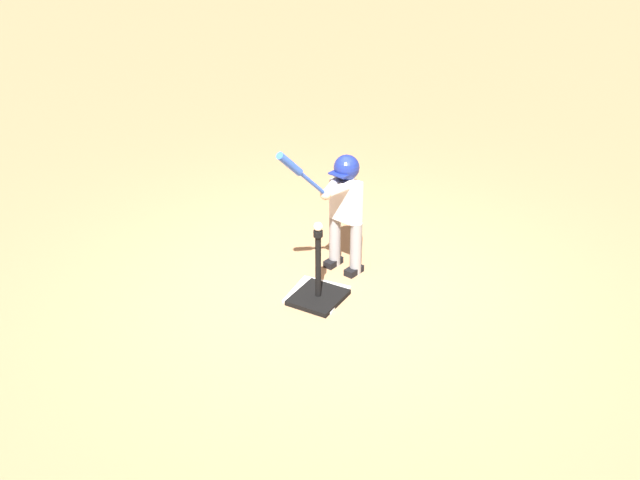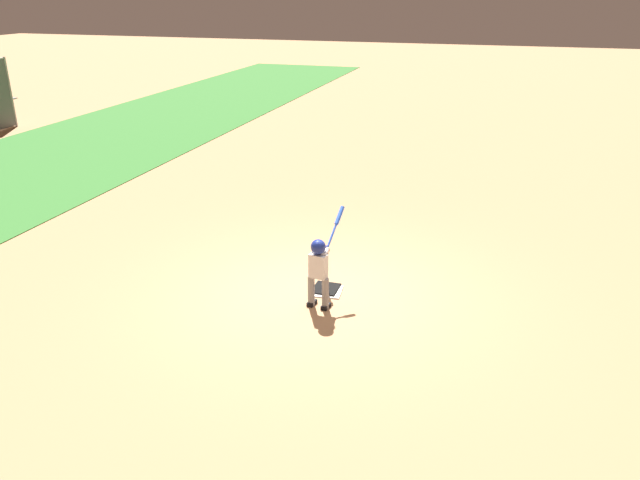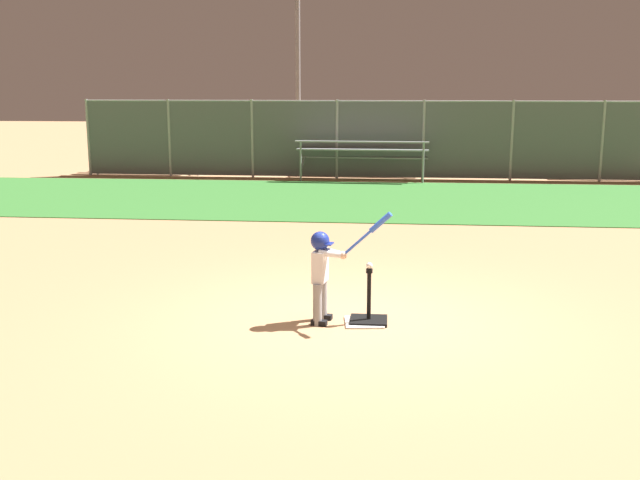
{
  "view_description": "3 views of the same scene",
  "coord_description": "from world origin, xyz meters",
  "views": [
    {
      "loc": [
        4.68,
        2.59,
        3.36
      ],
      "look_at": [
        0.15,
        -0.02,
        0.58
      ],
      "focal_mm": 42.0,
      "sensor_mm": 36.0,
      "label": 1
    },
    {
      "loc": [
        -8.23,
        -2.53,
        4.42
      ],
      "look_at": [
        -0.01,
        -0.0,
        0.9
      ],
      "focal_mm": 35.0,
      "sensor_mm": 36.0,
      "label": 2
    },
    {
      "loc": [
        0.37,
        -8.41,
        2.73
      ],
      "look_at": [
        -0.46,
        0.12,
        0.93
      ],
      "focal_mm": 42.0,
      "sensor_mm": 36.0,
      "label": 3
    }
  ],
  "objects": [
    {
      "name": "home_plate",
      "position": [
        0.08,
        -0.09,
        0.01
      ],
      "size": [
        0.49,
        0.49,
        0.02
      ],
      "primitive_type": "cube",
      "rotation": [
        0.0,
        0.0,
        0.11
      ],
      "color": "white",
      "rests_on": "ground_plane"
    },
    {
      "name": "ground_plane",
      "position": [
        0.0,
        0.0,
        0.0
      ],
      "size": [
        90.0,
        90.0,
        0.0
      ],
      "primitive_type": "plane",
      "color": "#AD7F56"
    },
    {
      "name": "batter_child",
      "position": [
        -0.39,
        -0.11,
        0.69
      ],
      "size": [
        0.93,
        0.35,
        1.34
      ],
      "color": "gray",
      "rests_on": "ground_plane"
    },
    {
      "name": "baseball",
      "position": [
        0.13,
        -0.05,
        0.68
      ],
      "size": [
        0.07,
        0.07,
        0.07
      ],
      "primitive_type": "sphere",
      "color": "white",
      "rests_on": "batting_tee"
    },
    {
      "name": "batting_tee",
      "position": [
        0.13,
        -0.05,
        0.09
      ],
      "size": [
        0.43,
        0.39,
        0.64
      ],
      "color": "black",
      "rests_on": "ground_plane"
    }
  ]
}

